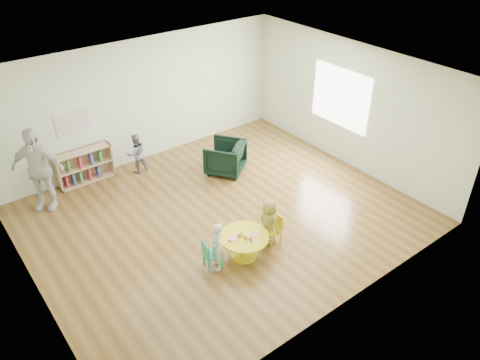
{
  "coord_description": "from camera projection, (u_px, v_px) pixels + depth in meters",
  "views": [
    {
      "loc": [
        -4.21,
        -6.08,
        5.5
      ],
      "look_at": [
        0.22,
        -0.3,
        0.89
      ],
      "focal_mm": 35.0,
      "sensor_mm": 36.0,
      "label": 1
    }
  ],
  "objects": [
    {
      "name": "alphabet_poster",
      "position": [
        74.0,
        122.0,
        9.64
      ],
      "size": [
        0.74,
        0.01,
        0.54
      ],
      "color": "white",
      "rests_on": "ground"
    },
    {
      "name": "kid_chair_right",
      "position": [
        274.0,
        227.0,
        8.39
      ],
      "size": [
        0.31,
        0.31,
        0.55
      ],
      "rotation": [
        0.0,
        0.0,
        1.62
      ],
      "color": "gold",
      "rests_on": "ground"
    },
    {
      "name": "toddler",
      "position": [
        136.0,
        154.0,
        10.34
      ],
      "size": [
        0.45,
        0.35,
        0.92
      ],
      "primitive_type": "imported",
      "rotation": [
        0.0,
        0.0,
        3.15
      ],
      "color": "#161739",
      "rests_on": "ground"
    },
    {
      "name": "armchair",
      "position": [
        225.0,
        157.0,
        10.39
      ],
      "size": [
        1.1,
        1.11,
        0.73
      ],
      "primitive_type": "imported",
      "rotation": [
        0.0,
        0.0,
        3.77
      ],
      "color": "black",
      "rests_on": "ground"
    },
    {
      "name": "bookshelf",
      "position": [
        84.0,
        166.0,
        10.08
      ],
      "size": [
        1.2,
        0.3,
        0.75
      ],
      "color": "tan",
      "rests_on": "ground"
    },
    {
      "name": "child_right",
      "position": [
        268.0,
        222.0,
        8.26
      ],
      "size": [
        0.31,
        0.45,
        0.91
      ],
      "primitive_type": "imported",
      "rotation": [
        0.0,
        0.0,
        1.61
      ],
      "color": "yellow",
      "rests_on": "ground"
    },
    {
      "name": "child_left",
      "position": [
        217.0,
        247.0,
        7.69
      ],
      "size": [
        0.32,
        0.38,
        0.9
      ],
      "primitive_type": "imported",
      "rotation": [
        0.0,
        0.0,
        -1.96
      ],
      "color": "silver",
      "rests_on": "ground"
    },
    {
      "name": "activity_table",
      "position": [
        244.0,
        242.0,
        8.03
      ],
      "size": [
        0.86,
        0.86,
        0.47
      ],
      "rotation": [
        0.0,
        0.0,
        -0.32
      ],
      "color": "gold",
      "rests_on": "ground"
    },
    {
      "name": "kid_chair_left",
      "position": [
        211.0,
        254.0,
        7.79
      ],
      "size": [
        0.35,
        0.35,
        0.55
      ],
      "rotation": [
        0.0,
        0.0,
        -1.77
      ],
      "color": "#1A9063",
      "rests_on": "ground"
    },
    {
      "name": "room",
      "position": [
        220.0,
        128.0,
        8.18
      ],
      "size": [
        7.1,
        7.0,
        2.8
      ],
      "color": "brown",
      "rests_on": "ground"
    },
    {
      "name": "adult_caretaker",
      "position": [
        38.0,
        169.0,
        8.98
      ],
      "size": [
        1.06,
        0.98,
        1.74
      ],
      "primitive_type": "imported",
      "rotation": [
        0.0,
        0.0,
        -0.69
      ],
      "color": "silver",
      "rests_on": "ground"
    }
  ]
}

